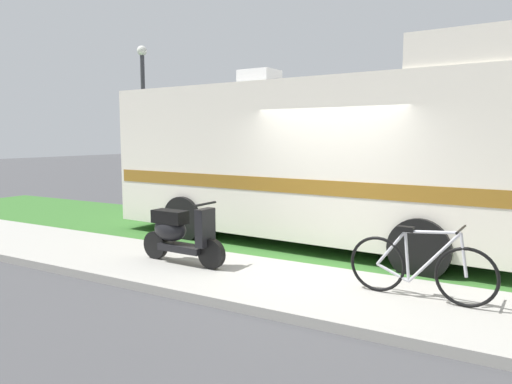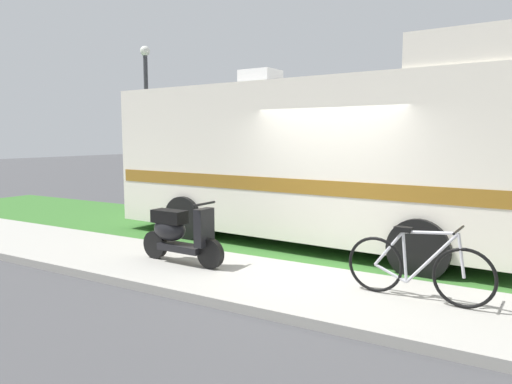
{
  "view_description": "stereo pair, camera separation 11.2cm",
  "coord_description": "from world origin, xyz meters",
  "px_view_note": "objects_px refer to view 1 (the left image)",
  "views": [
    {
      "loc": [
        2.7,
        -6.71,
        2.04
      ],
      "look_at": [
        -1.31,
        0.3,
        1.1
      ],
      "focal_mm": 33.18,
      "sensor_mm": 36.0,
      "label": 1
    },
    {
      "loc": [
        2.79,
        -6.66,
        2.04
      ],
      "look_at": [
        -1.31,
        0.3,
        1.1
      ],
      "focal_mm": 33.18,
      "sensor_mm": 36.0,
      "label": 2
    }
  ],
  "objects_px": {
    "bicycle": "(420,267)",
    "pickup_truck_near": "(408,178)",
    "motorhome_rv": "(316,157)",
    "scooter": "(179,233)",
    "street_lamp_post": "(144,112)"
  },
  "relations": [
    {
      "from": "motorhome_rv",
      "to": "pickup_truck_near",
      "type": "height_order",
      "value": "motorhome_rv"
    },
    {
      "from": "bicycle",
      "to": "pickup_truck_near",
      "type": "distance_m",
      "value": 7.31
    },
    {
      "from": "motorhome_rv",
      "to": "bicycle",
      "type": "distance_m",
      "value": 3.69
    },
    {
      "from": "scooter",
      "to": "bicycle",
      "type": "xyz_separation_m",
      "value": [
        3.51,
        0.13,
        -0.07
      ]
    },
    {
      "from": "pickup_truck_near",
      "to": "bicycle",
      "type": "bearing_deg",
      "value": -76.84
    },
    {
      "from": "motorhome_rv",
      "to": "scooter",
      "type": "distance_m",
      "value": 3.1
    },
    {
      "from": "scooter",
      "to": "bicycle",
      "type": "bearing_deg",
      "value": 2.15
    },
    {
      "from": "motorhome_rv",
      "to": "scooter",
      "type": "xyz_separation_m",
      "value": [
        -1.11,
        -2.68,
        -1.08
      ]
    },
    {
      "from": "motorhome_rv",
      "to": "pickup_truck_near",
      "type": "relative_size",
      "value": 1.41
    },
    {
      "from": "motorhome_rv",
      "to": "scooter",
      "type": "height_order",
      "value": "motorhome_rv"
    },
    {
      "from": "scooter",
      "to": "street_lamp_post",
      "type": "relative_size",
      "value": 0.34
    },
    {
      "from": "pickup_truck_near",
      "to": "street_lamp_post",
      "type": "relative_size",
      "value": 1.2
    },
    {
      "from": "scooter",
      "to": "pickup_truck_near",
      "type": "xyz_separation_m",
      "value": [
        1.85,
        7.24,
        0.37
      ]
    },
    {
      "from": "pickup_truck_near",
      "to": "street_lamp_post",
      "type": "height_order",
      "value": "street_lamp_post"
    },
    {
      "from": "pickup_truck_near",
      "to": "motorhome_rv",
      "type": "bearing_deg",
      "value": -99.21
    }
  ]
}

